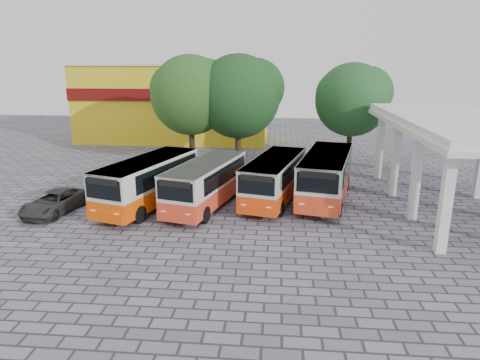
# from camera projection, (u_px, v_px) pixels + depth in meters

# --- Properties ---
(ground) EXTENTS (90.00, 90.00, 0.00)m
(ground) POSITION_uv_depth(u_px,v_px,m) (269.00, 226.00, 22.67)
(ground) COLOR #5B5A66
(ground) RESTS_ON ground
(terminal_shelter) EXTENTS (6.80, 15.80, 5.40)m
(terminal_shelter) POSITION_uv_depth(u_px,v_px,m) (457.00, 125.00, 24.29)
(terminal_shelter) COLOR silver
(terminal_shelter) RESTS_ON ground
(shophouse_block) EXTENTS (20.40, 10.40, 8.30)m
(shophouse_block) POSITION_uv_depth(u_px,v_px,m) (176.00, 101.00, 47.43)
(shophouse_block) COLOR gold
(shophouse_block) RESTS_ON ground
(bus_far_left) EXTENTS (4.67, 8.49, 2.88)m
(bus_far_left) POSITION_uv_depth(u_px,v_px,m) (148.00, 180.00, 25.32)
(bus_far_left) COLOR #EA4700
(bus_far_left) RESTS_ON ground
(bus_centre_left) EXTENTS (4.17, 8.03, 2.74)m
(bus_centre_left) POSITION_uv_depth(u_px,v_px,m) (206.00, 181.00, 25.24)
(bus_centre_left) COLOR red
(bus_centre_left) RESTS_ON ground
(bus_centre_right) EXTENTS (4.11, 8.05, 2.75)m
(bus_centre_right) POSITION_uv_depth(u_px,v_px,m) (274.00, 177.00, 26.27)
(bus_centre_right) COLOR #E43A06
(bus_centre_right) RESTS_ON ground
(bus_far_right) EXTENTS (4.25, 8.68, 2.98)m
(bus_far_right) POSITION_uv_depth(u_px,v_px,m) (326.00, 174.00, 26.44)
(bus_far_right) COLOR red
(bus_far_right) RESTS_ON ground
(tree_left) EXTENTS (6.76, 6.44, 9.01)m
(tree_left) POSITION_uv_depth(u_px,v_px,m) (192.00, 92.00, 34.45)
(tree_left) COLOR #312517
(tree_left) RESTS_ON ground
(tree_middle) EXTENTS (7.07, 6.73, 9.06)m
(tree_middle) POSITION_uv_depth(u_px,v_px,m) (239.00, 94.00, 34.31)
(tree_middle) COLOR #462C18
(tree_middle) RESTS_ON ground
(tree_right) EXTENTS (6.34, 6.04, 8.40)m
(tree_right) POSITION_uv_depth(u_px,v_px,m) (353.00, 97.00, 35.12)
(tree_right) COLOR #34240E
(tree_right) RESTS_ON ground
(parked_car) EXTENTS (2.69, 4.71, 1.24)m
(parked_car) POSITION_uv_depth(u_px,v_px,m) (54.00, 202.00, 24.58)
(parked_car) COLOR #2C2C2C
(parked_car) RESTS_ON ground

